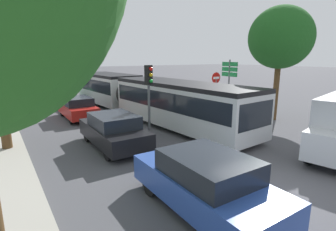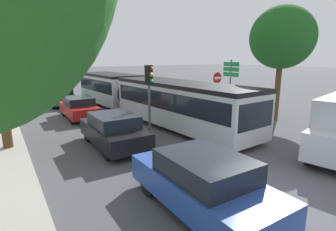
{
  "view_description": "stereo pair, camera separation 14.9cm",
  "coord_description": "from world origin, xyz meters",
  "px_view_note": "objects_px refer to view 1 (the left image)",
  "views": [
    {
      "loc": [
        -6.16,
        -4.02,
        3.77
      ],
      "look_at": [
        0.2,
        5.52,
        1.2
      ],
      "focal_mm": 28.0,
      "sensor_mm": 36.0,
      "label": 1
    },
    {
      "loc": [
        -6.04,
        -4.11,
        3.77
      ],
      "look_at": [
        0.2,
        5.52,
        1.2
      ],
      "focal_mm": 28.0,
      "sensor_mm": 36.0,
      "label": 2
    }
  ],
  "objects_px": {
    "queued_car_blue": "(206,183)",
    "queued_car_white": "(48,89)",
    "city_bus_rear": "(25,73)",
    "direction_sign_post": "(229,75)",
    "articulated_bus": "(144,94)",
    "no_entry_sign": "(216,87)",
    "queued_car_red": "(78,108)",
    "traffic_light": "(149,84)",
    "tree_right_near": "(281,38)",
    "queued_car_green": "(58,96)",
    "queued_car_black": "(114,130)",
    "queued_car_navy": "(36,84)"
  },
  "relations": [
    {
      "from": "queued_car_navy",
      "to": "tree_right_near",
      "type": "height_order",
      "value": "tree_right_near"
    },
    {
      "from": "city_bus_rear",
      "to": "queued_car_blue",
      "type": "height_order",
      "value": "city_bus_rear"
    },
    {
      "from": "queued_car_red",
      "to": "no_entry_sign",
      "type": "relative_size",
      "value": 1.38
    },
    {
      "from": "articulated_bus",
      "to": "queued_car_black",
      "type": "distance_m",
      "value": 6.02
    },
    {
      "from": "articulated_bus",
      "to": "queued_car_white",
      "type": "distance_m",
      "value": 13.46
    },
    {
      "from": "queued_car_black",
      "to": "queued_car_white",
      "type": "relative_size",
      "value": 0.97
    },
    {
      "from": "traffic_light",
      "to": "queued_car_white",
      "type": "bearing_deg",
      "value": 169.52
    },
    {
      "from": "queued_car_green",
      "to": "traffic_light",
      "type": "relative_size",
      "value": 1.24
    },
    {
      "from": "articulated_bus",
      "to": "traffic_light",
      "type": "relative_size",
      "value": 4.95
    },
    {
      "from": "queued_car_black",
      "to": "traffic_light",
      "type": "distance_m",
      "value": 2.83
    },
    {
      "from": "articulated_bus",
      "to": "traffic_light",
      "type": "height_order",
      "value": "traffic_light"
    },
    {
      "from": "queued_car_black",
      "to": "queued_car_red",
      "type": "xyz_separation_m",
      "value": [
        0.18,
        6.25,
        -0.05
      ]
    },
    {
      "from": "queued_car_black",
      "to": "no_entry_sign",
      "type": "distance_m",
      "value": 8.19
    },
    {
      "from": "tree_right_near",
      "to": "articulated_bus",
      "type": "bearing_deg",
      "value": 140.16
    },
    {
      "from": "articulated_bus",
      "to": "traffic_light",
      "type": "distance_m",
      "value": 4.41
    },
    {
      "from": "queued_car_blue",
      "to": "queued_car_navy",
      "type": "relative_size",
      "value": 1.09
    },
    {
      "from": "city_bus_rear",
      "to": "queued_car_green",
      "type": "height_order",
      "value": "city_bus_rear"
    },
    {
      "from": "queued_car_blue",
      "to": "queued_car_navy",
      "type": "distance_m",
      "value": 29.81
    },
    {
      "from": "tree_right_near",
      "to": "direction_sign_post",
      "type": "bearing_deg",
      "value": 104.27
    },
    {
      "from": "queued_car_green",
      "to": "direction_sign_post",
      "type": "distance_m",
      "value": 13.29
    },
    {
      "from": "queued_car_blue",
      "to": "tree_right_near",
      "type": "distance_m",
      "value": 12.02
    },
    {
      "from": "queued_car_red",
      "to": "traffic_light",
      "type": "distance_m",
      "value": 6.21
    },
    {
      "from": "city_bus_rear",
      "to": "queued_car_black",
      "type": "relative_size",
      "value": 2.69
    },
    {
      "from": "direction_sign_post",
      "to": "queued_car_red",
      "type": "bearing_deg",
      "value": -20.52
    },
    {
      "from": "queued_car_navy",
      "to": "queued_car_blue",
      "type": "bearing_deg",
      "value": -179.46
    },
    {
      "from": "queued_car_blue",
      "to": "queued_car_white",
      "type": "bearing_deg",
      "value": -0.14
    },
    {
      "from": "queued_car_white",
      "to": "tree_right_near",
      "type": "distance_m",
      "value": 21.02
    },
    {
      "from": "queued_car_green",
      "to": "tree_right_near",
      "type": "xyz_separation_m",
      "value": [
        10.02,
        -12.47,
        4.1
      ]
    },
    {
      "from": "articulated_bus",
      "to": "queued_car_black",
      "type": "xyz_separation_m",
      "value": [
        -3.91,
        -4.52,
        -0.7
      ]
    },
    {
      "from": "queued_car_green",
      "to": "direction_sign_post",
      "type": "relative_size",
      "value": 1.17
    },
    {
      "from": "articulated_bus",
      "to": "queued_car_red",
      "type": "distance_m",
      "value": 4.18
    },
    {
      "from": "articulated_bus",
      "to": "city_bus_rear",
      "type": "xyz_separation_m",
      "value": [
        -3.68,
        31.44,
        -0.06
      ]
    },
    {
      "from": "articulated_bus",
      "to": "no_entry_sign",
      "type": "height_order",
      "value": "no_entry_sign"
    },
    {
      "from": "city_bus_rear",
      "to": "traffic_light",
      "type": "relative_size",
      "value": 3.3
    },
    {
      "from": "queued_car_green",
      "to": "queued_car_red",
      "type": "bearing_deg",
      "value": -178.7
    },
    {
      "from": "queued_car_blue",
      "to": "direction_sign_post",
      "type": "distance_m",
      "value": 12.51
    },
    {
      "from": "city_bus_rear",
      "to": "direction_sign_post",
      "type": "bearing_deg",
      "value": -160.06
    },
    {
      "from": "articulated_bus",
      "to": "tree_right_near",
      "type": "height_order",
      "value": "tree_right_near"
    },
    {
      "from": "articulated_bus",
      "to": "queued_car_red",
      "type": "bearing_deg",
      "value": -118.73
    },
    {
      "from": "no_entry_sign",
      "to": "queued_car_navy",
      "type": "bearing_deg",
      "value": -160.69
    },
    {
      "from": "queued_car_white",
      "to": "queued_car_navy",
      "type": "height_order",
      "value": "queued_car_white"
    },
    {
      "from": "queued_car_black",
      "to": "direction_sign_post",
      "type": "xyz_separation_m",
      "value": [
        9.36,
        2.4,
        1.84
      ]
    },
    {
      "from": "queued_car_white",
      "to": "queued_car_red",
      "type": "bearing_deg",
      "value": 179.64
    },
    {
      "from": "no_entry_sign",
      "to": "tree_right_near",
      "type": "xyz_separation_m",
      "value": [
        2.3,
        -2.76,
        2.96
      ]
    },
    {
      "from": "articulated_bus",
      "to": "queued_car_blue",
      "type": "xyz_separation_m",
      "value": [
        -3.87,
        -10.27,
        -0.68
      ]
    },
    {
      "from": "direction_sign_post",
      "to": "queued_car_white",
      "type": "bearing_deg",
      "value": -57.04
    },
    {
      "from": "city_bus_rear",
      "to": "direction_sign_post",
      "type": "distance_m",
      "value": 34.79
    },
    {
      "from": "queued_car_black",
      "to": "city_bus_rear",
      "type": "bearing_deg",
      "value": 0.35
    },
    {
      "from": "city_bus_rear",
      "to": "tree_right_near",
      "type": "height_order",
      "value": "tree_right_near"
    },
    {
      "from": "queued_car_blue",
      "to": "city_bus_rear",
      "type": "bearing_deg",
      "value": 0.46
    }
  ]
}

